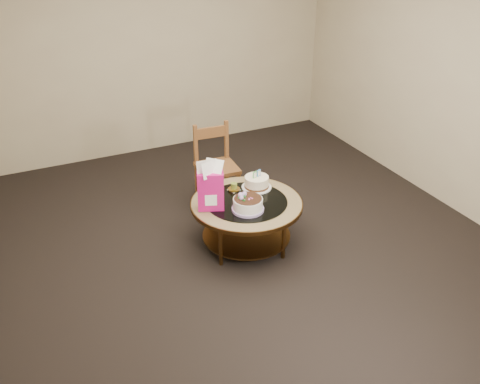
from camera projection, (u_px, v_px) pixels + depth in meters
name	position (u px, v px, depth m)	size (l,w,h in m)	color
ground	(246.00, 243.00, 5.04)	(5.00, 5.00, 0.00)	black
room_walls	(247.00, 84.00, 4.30)	(4.52, 5.02, 2.61)	tan
coffee_table	(247.00, 209.00, 4.86)	(1.02, 1.02, 0.46)	#573819
decorated_cake	(248.00, 205.00, 4.66)	(0.28, 0.28, 0.17)	#A289C1
cream_cake	(257.00, 182.00, 5.02)	(0.28, 0.28, 0.18)	white
gift_bag	(210.00, 186.00, 4.61)	(0.26, 0.22, 0.45)	#D21370
pillar_candle	(234.00, 188.00, 4.99)	(0.12, 0.12, 0.09)	tan
dining_chair	(216.00, 165.00, 5.53)	(0.42, 0.42, 0.86)	brown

